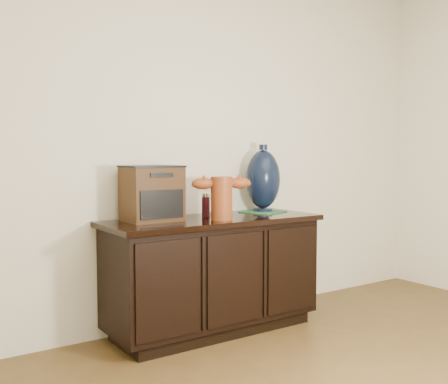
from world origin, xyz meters
TOP-DOWN VIEW (x-y plane):
  - sideboard at (0.00, 2.23)m, footprint 1.46×0.56m
  - terracotta_vessel at (-0.02, 2.10)m, footprint 0.38×0.19m
  - tv_radio at (-0.40, 2.31)m, footprint 0.35×0.28m
  - green_mat at (0.49, 2.32)m, footprint 0.32×0.32m
  - lamp_base at (0.49, 2.32)m, footprint 0.31×0.31m
  - spray_can at (-0.01, 2.29)m, footprint 0.05×0.05m

SIDE VIEW (x-z plane):
  - sideboard at x=0.00m, z-range 0.01..0.76m
  - green_mat at x=0.49m, z-range 0.76..0.76m
  - spray_can at x=-0.01m, z-range 0.75..0.91m
  - terracotta_vessel at x=-0.02m, z-range 0.77..1.05m
  - tv_radio at x=-0.40m, z-range 0.75..1.10m
  - lamp_base at x=0.49m, z-range 0.75..1.23m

